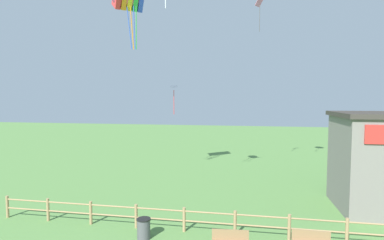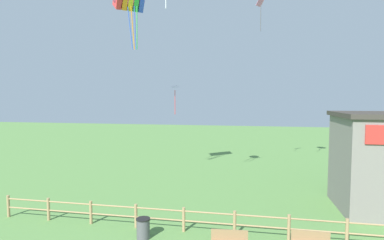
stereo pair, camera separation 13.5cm
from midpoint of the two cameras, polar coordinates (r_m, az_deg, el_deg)
wooden_fence at (r=14.08m, az=-1.80°, el=-18.12°), size 18.22×0.14×1.10m
trash_bin at (r=13.68m, az=-9.48°, el=-19.73°), size 0.60×0.60×0.87m
kite_white_delta at (r=24.88m, az=-3.64°, el=6.01°), size 0.78×0.76×2.48m
kite_pink_diamond at (r=24.13m, az=12.62°, el=20.38°), size 0.75×0.78×2.58m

